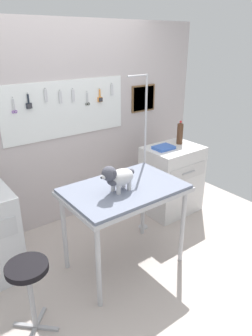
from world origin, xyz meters
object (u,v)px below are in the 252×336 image
object	(u,v)px
grooming_arm	(144,163)
cabinet_right	(172,180)
grooming_table	(124,195)
soda_bottle	(180,133)
dog	(117,177)
stool	(28,279)

from	to	relation	value
grooming_arm	cabinet_right	world-z (taller)	grooming_arm
grooming_table	soda_bottle	xyz separation A→B (m)	(1.28, 0.55, 0.23)
cabinet_right	soda_bottle	size ratio (longest dim) A/B	2.96
grooming_arm	dog	distance (m)	0.80
grooming_table	soda_bottle	world-z (taller)	soda_bottle
grooming_arm	grooming_table	bearing A→B (deg)	-145.64
cabinet_right	stool	size ratio (longest dim) A/B	1.41
dog	grooming_arm	bearing A→B (deg)	32.43
dog	cabinet_right	distance (m)	1.44
stool	dog	bearing A→B (deg)	9.42
grooming_arm	soda_bottle	distance (m)	0.76
grooming_table	grooming_arm	world-z (taller)	grooming_arm
grooming_arm	cabinet_right	distance (m)	0.70
stool	soda_bottle	world-z (taller)	soda_bottle
dog	grooming_table	bearing A→B (deg)	20.36
dog	soda_bottle	xyz separation A→B (m)	(1.38, 0.59, 0.01)
grooming_table	dog	size ratio (longest dim) A/B	3.00
grooming_table	cabinet_right	xyz separation A→B (m)	(1.12, 0.49, -0.34)
stool	grooming_arm	bearing A→B (deg)	19.97
grooming_arm	soda_bottle	bearing A→B (deg)	13.27
stool	soda_bottle	distance (m)	2.45
stool	soda_bottle	bearing A→B (deg)	17.90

